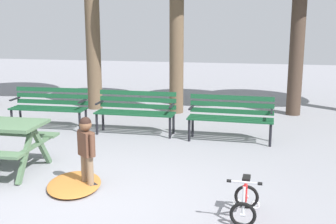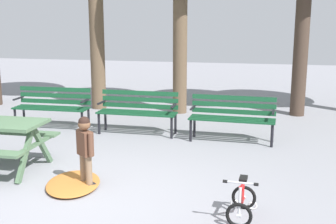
{
  "view_description": "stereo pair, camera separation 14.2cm",
  "coord_description": "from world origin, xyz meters",
  "views": [
    {
      "loc": [
        2.05,
        -4.84,
        2.3
      ],
      "look_at": [
        0.74,
        1.72,
        0.85
      ],
      "focal_mm": 46.54,
      "sensor_mm": 36.0,
      "label": 1
    },
    {
      "loc": [
        2.19,
        -4.81,
        2.3
      ],
      "look_at": [
        0.74,
        1.72,
        0.85
      ],
      "focal_mm": 46.54,
      "sensor_mm": 36.0,
      "label": 2
    }
  ],
  "objects": [
    {
      "name": "kids_bicycle",
      "position": [
        2.0,
        -0.0,
        0.2
      ],
      "size": [
        0.39,
        0.58,
        0.54
      ],
      "color": "black",
      "rests_on": "ground"
    },
    {
      "name": "park_bench_right",
      "position": [
        1.64,
        3.3,
        0.51
      ],
      "size": [
        1.62,
        0.52,
        0.85
      ],
      "color": "#144728",
      "rests_on": "ground"
    },
    {
      "name": "ground",
      "position": [
        0.0,
        0.0,
        0.0
      ],
      "size": [
        36.0,
        36.0,
        0.0
      ],
      "primitive_type": "plane",
      "color": "gray"
    },
    {
      "name": "park_bench_left",
      "position": [
        -0.26,
        3.45,
        0.51
      ],
      "size": [
        1.6,
        0.47,
        0.85
      ],
      "color": "#144728",
      "rests_on": "ground"
    },
    {
      "name": "child_standing",
      "position": [
        -0.15,
        0.52,
        0.58
      ],
      "size": [
        0.31,
        0.28,
        1.0
      ],
      "color": "#7F664C",
      "rests_on": "ground"
    },
    {
      "name": "leaf_pile",
      "position": [
        -0.35,
        0.5,
        0.04
      ],
      "size": [
        0.99,
        1.21,
        0.07
      ],
      "primitive_type": "ellipsoid",
      "rotation": [
        0.0,
        0.0,
        1.84
      ],
      "color": "#B26B2D",
      "rests_on": "ground"
    },
    {
      "name": "park_bench_far_left",
      "position": [
        -2.17,
        3.51,
        0.51
      ],
      "size": [
        1.61,
        0.5,
        0.85
      ],
      "color": "#144728",
      "rests_on": "ground"
    }
  ]
}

